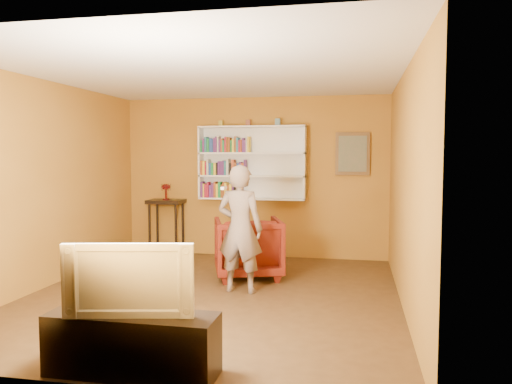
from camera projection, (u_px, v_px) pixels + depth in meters
room_shell at (212, 214)px, 6.07m from camera, size 5.30×5.80×2.88m
bookshelf at (253, 163)px, 8.38m from camera, size 1.80×0.29×1.23m
books_row_lower at (221, 190)px, 8.41m from camera, size 0.68×0.19×0.27m
books_row_middle at (224, 168)px, 8.37m from camera, size 0.78×0.19×0.27m
books_row_upper at (225, 145)px, 8.34m from camera, size 0.84×0.19×0.27m
ornament_left at (221, 123)px, 8.38m from camera, size 0.07×0.07×0.09m
ornament_centre at (248, 123)px, 8.28m from camera, size 0.07×0.07×0.10m
ornament_right at (278, 122)px, 8.19m from camera, size 0.08×0.08×0.11m
framed_painting at (353, 154)px, 8.09m from camera, size 0.55×0.05×0.70m
console_table at (166, 209)px, 8.58m from camera, size 0.59×0.45×0.97m
ruby_lustre at (166, 188)px, 8.55m from camera, size 0.17×0.17×0.27m
armchair at (248, 247)px, 7.05m from camera, size 1.16×1.18×0.85m
person at (240, 229)px, 6.26m from camera, size 0.63×0.45×1.61m
game_remote at (224, 188)px, 6.03m from camera, size 0.04×0.15×0.04m
tv_cabinet at (132, 344)px, 3.92m from camera, size 1.36×0.41×0.48m
television at (131, 278)px, 3.88m from camera, size 1.01×0.33×0.58m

